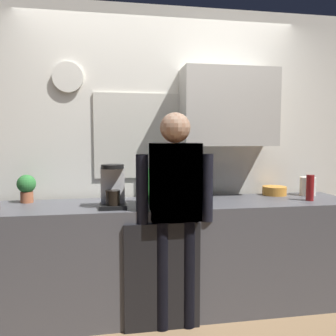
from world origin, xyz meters
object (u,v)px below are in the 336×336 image
bottle_green_wine (194,181)px  mixing_bowl (274,191)px  bottle_clear_soda (147,186)px  person_at_sink (175,202)px  coffee_maker (113,188)px  bottle_red_vinegar (310,188)px  person_guest (175,202)px  bottle_dark_sauce (152,189)px  storage_canister (308,186)px  bottle_olive_oil (169,190)px  cup_blue_mug (172,194)px  potted_plant (27,187)px

bottle_green_wine → mixing_bowl: 0.78m
bottle_clear_soda → person_at_sink: bearing=-60.7°
coffee_maker → bottle_red_vinegar: coffee_maker is taller
person_at_sink → person_guest: bearing=0.0°
bottle_dark_sauce → coffee_maker: bearing=-139.4°
coffee_maker → bottle_red_vinegar: 1.65m
storage_canister → person_at_sink: size_ratio=0.11×
bottle_green_wine → storage_canister: size_ratio=1.76×
bottle_olive_oil → bottle_red_vinegar: 1.22m
cup_blue_mug → potted_plant: 1.20m
bottle_olive_oil → potted_plant: bottle_olive_oil is taller
bottle_red_vinegar → potted_plant: (-2.34, 0.31, 0.02)m
bottle_dark_sauce → mixing_bowl: 1.16m
bottle_olive_oil → bottle_green_wine: size_ratio=0.83×
mixing_bowl → cup_blue_mug: bearing=-175.0°
coffee_maker → bottle_green_wine: size_ratio=1.10×
bottle_dark_sauce → person_at_sink: (0.11, -0.47, -0.03)m
mixing_bowl → person_at_sink: person_at_sink is taller
bottle_red_vinegar → bottle_clear_soda: size_ratio=0.79×
bottle_clear_soda → bottle_green_wine: bearing=25.3°
bottle_red_vinegar → person_at_sink: (-1.20, -0.20, -0.05)m
cup_blue_mug → person_at_sink: (-0.05, -0.44, 0.01)m
bottle_red_vinegar → person_guest: (-1.20, -0.20, -0.05)m
bottle_green_wine → bottle_dark_sauce: (-0.38, -0.06, -0.06)m
bottle_clear_soda → mixing_bowl: bearing=9.7°
person_guest → bottle_dark_sauce: bearing=-60.2°
bottle_olive_oil → bottle_clear_soda: bearing=133.1°
bottle_clear_soda → person_guest: 0.37m
bottle_red_vinegar → storage_canister: size_ratio=1.29×
bottle_green_wine → potted_plant: bearing=-179.1°
coffee_maker → person_at_sink: 0.49m
bottle_clear_soda → mixing_bowl: size_ratio=1.27×
bottle_dark_sauce → bottle_red_vinegar: bearing=-11.7°
mixing_bowl → potted_plant: bearing=-179.5°
bottle_green_wine → storage_canister: bearing=-4.1°
bottle_red_vinegar → mixing_bowl: bearing=115.4°
bottle_olive_oil → storage_canister: (1.35, 0.31, -0.04)m
bottle_clear_soda → bottle_dark_sauce: (0.06, 0.15, -0.05)m
bottle_red_vinegar → person_guest: 1.22m
coffee_maker → bottle_green_wine: 0.80m
bottle_dark_sauce → bottle_green_wine: bearing=8.6°
bottle_dark_sauce → bottle_olive_oil: bearing=-73.6°
coffee_maker → mixing_bowl: coffee_maker is taller
bottle_green_wine → bottle_clear_soda: bearing=-154.7°
potted_plant → bottle_green_wine: bearing=0.9°
bottle_olive_oil → mixing_bowl: 1.13m
bottle_clear_soda → person_guest: (0.18, -0.31, -0.08)m
storage_canister → person_at_sink: 1.41m
cup_blue_mug → person_guest: bearing=-97.1°
potted_plant → mixing_bowl: bearing=0.5°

